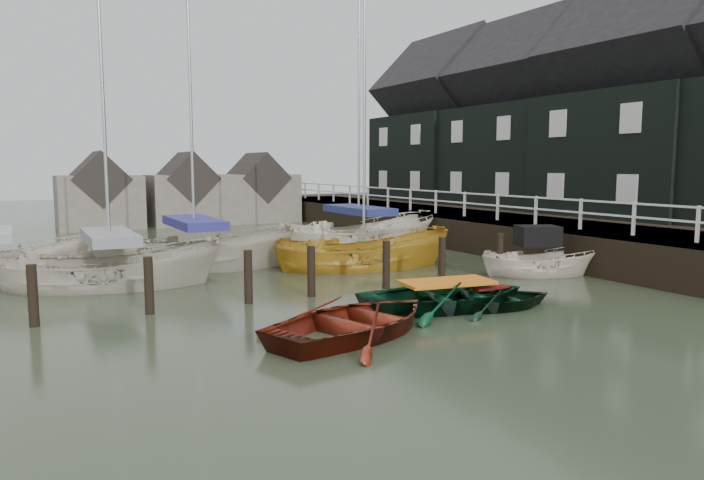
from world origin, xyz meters
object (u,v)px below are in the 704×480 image
sailboat_a (112,285)px  sailboat_c (364,267)px  rowboat_red (357,335)px  sailboat_b (196,266)px  sailboat_d (359,247)px  rowboat_green (446,308)px  motorboat (540,272)px  rowboat_dkgreen (491,308)px

sailboat_a → sailboat_c: sailboat_a is taller
rowboat_red → sailboat_a: sailboat_a is taller
sailboat_b → sailboat_d: 7.71m
sailboat_b → sailboat_c: size_ratio=1.10×
rowboat_red → sailboat_a: size_ratio=0.40×
rowboat_green → sailboat_d: (3.52, 10.96, 0.06)m
motorboat → sailboat_d: sailboat_d is taller
rowboat_red → sailboat_d: bearing=-48.3°
rowboat_green → sailboat_b: (-3.98, 9.21, 0.06)m
sailboat_b → sailboat_c: (5.28, -2.67, -0.05)m
rowboat_green → motorboat: motorboat is taller
rowboat_green → sailboat_c: sailboat_c is taller
rowboat_red → sailboat_b: size_ratio=0.37×
rowboat_red → rowboat_dkgreen: bearing=-100.2°
rowboat_green → sailboat_c: bearing=-3.1°
rowboat_dkgreen → sailboat_a: 11.01m
rowboat_dkgreen → sailboat_a: bearing=57.9°
rowboat_dkgreen → sailboat_a: (-8.08, 7.48, 0.06)m
rowboat_dkgreen → sailboat_c: (0.26, 7.01, 0.01)m
rowboat_red → sailboat_c: bearing=-49.6°
rowboat_red → rowboat_green: rowboat_green is taller
sailboat_c → sailboat_d: sailboat_d is taller
rowboat_green → rowboat_red: bearing=117.9°
rowboat_green → sailboat_a: 9.94m
sailboat_b → sailboat_c: sailboat_b is taller
rowboat_green → sailboat_b: size_ratio=0.37×
motorboat → sailboat_c: size_ratio=0.39×
motorboat → sailboat_b: size_ratio=0.36×
motorboat → sailboat_c: bearing=68.9°
rowboat_green → sailboat_d: sailboat_d is taller
sailboat_b → sailboat_d: sailboat_d is taller
sailboat_b → rowboat_red: bearing=-157.0°
sailboat_c → sailboat_d: bearing=-15.7°
sailboat_d → rowboat_red: bearing=155.3°
rowboat_green → sailboat_a: bearing=53.3°
motorboat → sailboat_a: sailboat_a is taller
rowboat_green → rowboat_dkgreen: 1.14m
motorboat → sailboat_a: (-12.65, 4.61, -0.05)m
rowboat_green → sailboat_a: sailboat_a is taller
rowboat_dkgreen → motorboat: size_ratio=0.80×
sailboat_a → sailboat_d: bearing=-54.8°
motorboat → sailboat_c: (-4.31, 4.14, -0.10)m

